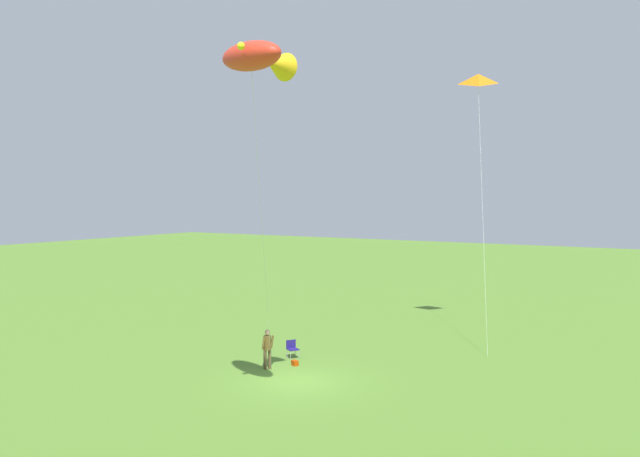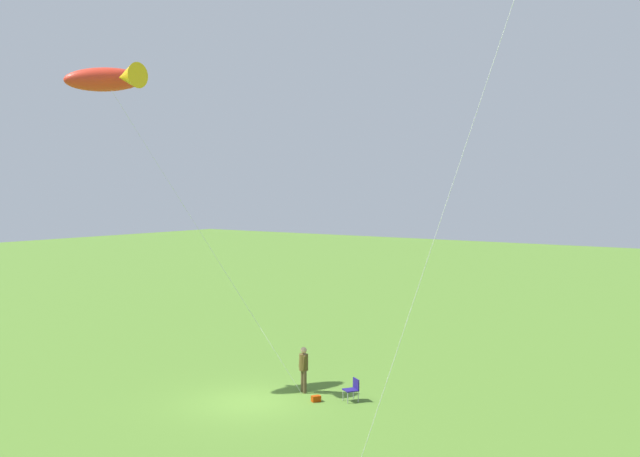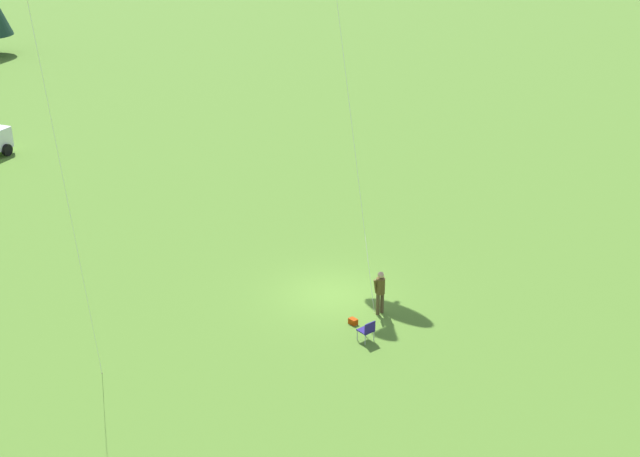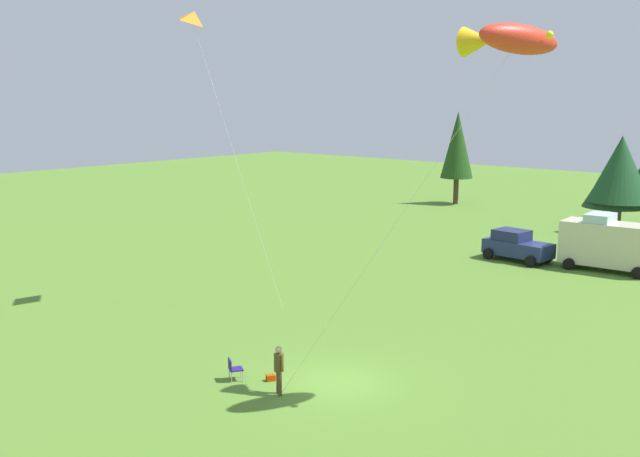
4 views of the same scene
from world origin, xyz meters
The scene contains 6 objects.
ground_plane centered at (0.00, 0.00, 0.00)m, with size 160.00×160.00×0.00m, color #517B29.
person_kite_flyer centered at (-0.86, -2.21, 1.02)m, with size 0.54×0.47×1.74m.
folding_chair centered at (-3.01, -2.35, 0.49)m, with size 0.66×0.66×0.82m.
backpack_on_grass centered at (-1.97, -1.50, 0.11)m, with size 0.32×0.22×0.22m, color #AC3605.
kite_large_fish centered at (5.16, 1.84, 11.87)m, with size 7.48×5.52×12.45m.
kite_delta_orange centered at (-11.74, 3.69, 13.75)m, with size 4.62×2.71×14.18m.
Camera 1 is at (21.02, 13.75, 7.52)m, focal length 35.00 mm.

